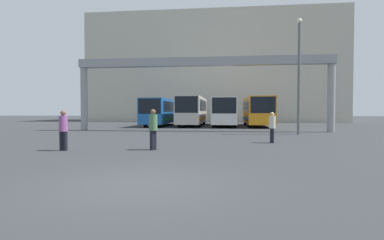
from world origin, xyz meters
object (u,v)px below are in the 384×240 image
(bus_slot_0, at_px, (161,111))
(pedestrian_near_center, at_px, (272,127))
(bus_slot_1, at_px, (193,110))
(pedestrian_far_center, at_px, (63,129))
(lamp_post, at_px, (299,72))
(pedestrian_mid_left, at_px, (153,128))
(bus_slot_2, at_px, (224,110))
(bus_slot_3, at_px, (257,110))

(bus_slot_0, height_order, pedestrian_near_center, bus_slot_0)
(bus_slot_0, bearing_deg, bus_slot_1, 6.94)
(pedestrian_far_center, bearing_deg, lamp_post, 40.68)
(pedestrian_near_center, bearing_deg, bus_slot_1, -168.02)
(pedestrian_far_center, xyz_separation_m, pedestrian_mid_left, (3.80, 0.66, 0.03))
(bus_slot_2, xyz_separation_m, lamp_post, (5.40, -12.47, 2.74))
(bus_slot_1, distance_m, pedestrian_far_center, 23.24)
(pedestrian_mid_left, distance_m, lamp_post, 13.27)
(bus_slot_0, distance_m, bus_slot_3, 11.11)
(pedestrian_far_center, bearing_deg, bus_slot_0, 92.21)
(bus_slot_2, distance_m, bus_slot_3, 3.72)
(bus_slot_0, height_order, bus_slot_1, bus_slot_1)
(pedestrian_mid_left, height_order, lamp_post, lamp_post)
(bus_slot_1, bearing_deg, pedestrian_mid_left, -88.31)
(lamp_post, bearing_deg, pedestrian_far_center, -140.11)
(pedestrian_mid_left, bearing_deg, bus_slot_3, -174.06)
(pedestrian_near_center, height_order, pedestrian_mid_left, pedestrian_mid_left)
(bus_slot_0, relative_size, pedestrian_near_center, 6.81)
(bus_slot_2, bearing_deg, lamp_post, -66.58)
(pedestrian_mid_left, bearing_deg, bus_slot_2, -164.65)
(bus_slot_0, bearing_deg, pedestrian_near_center, -61.41)
(pedestrian_near_center, bearing_deg, bus_slot_3, 170.00)
(bus_slot_1, distance_m, bus_slot_3, 7.43)
(bus_slot_1, xyz_separation_m, lamp_post, (9.11, -12.77, 2.66))
(bus_slot_1, xyz_separation_m, pedestrian_near_center, (6.31, -18.82, -1.01))
(pedestrian_far_center, xyz_separation_m, lamp_post, (12.25, 10.24, 3.63))
(bus_slot_1, distance_m, pedestrian_near_center, 19.88)
(bus_slot_2, distance_m, pedestrian_mid_left, 22.28)
(bus_slot_2, relative_size, pedestrian_near_center, 7.00)
(pedestrian_far_center, bearing_deg, bus_slot_3, 65.54)
(bus_slot_2, distance_m, pedestrian_near_center, 18.73)
(bus_slot_3, xyz_separation_m, pedestrian_far_center, (-10.54, -22.36, -0.92))
(bus_slot_1, bearing_deg, lamp_post, -54.51)
(pedestrian_far_center, bearing_deg, pedestrian_near_center, 24.67)
(bus_slot_3, relative_size, pedestrian_far_center, 6.24)
(bus_slot_1, xyz_separation_m, pedestrian_far_center, (-3.14, -23.01, -0.96))
(bus_slot_1, relative_size, pedestrian_mid_left, 6.80)
(pedestrian_near_center, distance_m, pedestrian_mid_left, 6.66)
(bus_slot_1, relative_size, bus_slot_3, 1.12)
(pedestrian_near_center, bearing_deg, bus_slot_2, -178.55)
(bus_slot_0, distance_m, pedestrian_mid_left, 22.34)
(pedestrian_far_center, distance_m, pedestrian_mid_left, 3.85)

